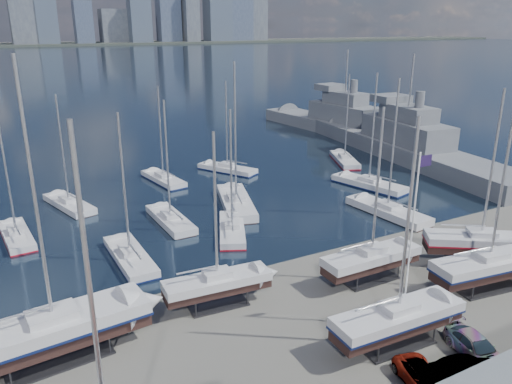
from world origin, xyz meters
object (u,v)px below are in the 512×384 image
naval_ship_west (343,126)px  flagpole (413,229)px  sailboat_cradle_0 (54,330)px  naval_ship_east (405,148)px

naval_ship_west → flagpole: naval_ship_west is taller
naval_ship_west → flagpole: 67.67m
sailboat_cradle_0 → naval_ship_east: size_ratio=0.40×
sailboat_cradle_0 → flagpole: sailboat_cradle_0 is taller
flagpole → naval_ship_east: bearing=45.6°
sailboat_cradle_0 → naval_ship_west: 77.32m
naval_ship_east → naval_ship_west: size_ratio=1.09×
naval_ship_east → naval_ship_west: (2.79, 19.70, -0.00)m
naval_ship_west → flagpole: bearing=140.4°
naval_ship_west → flagpole: (-38.03, -55.67, 5.88)m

